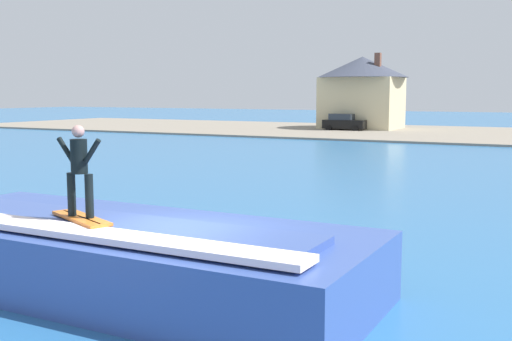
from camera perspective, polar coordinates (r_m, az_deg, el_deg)
name	(u,v)px	position (r m, az deg, el deg)	size (l,w,h in m)	color
ground_plane	(181,300)	(12.33, -6.92, -11.71)	(260.00, 260.00, 0.00)	#2A659C
wave_crest	(122,255)	(12.96, -12.19, -7.58)	(10.31, 4.03, 1.52)	#37519C
surfboard	(81,218)	(12.61, -15.69, -4.22)	(1.90, 1.16, 0.06)	orange
surfer	(79,166)	(12.44, -15.85, 0.41)	(1.08, 0.32, 1.78)	black
shoreline_bank	(502,135)	(62.64, 21.56, 3.03)	(120.00, 25.39, 0.17)	gray
car_near_shore	(344,122)	(65.64, 8.07, 4.37)	(4.42, 2.12, 1.86)	black
house_with_chimney	(362,88)	(68.97, 9.67, 7.42)	(9.84, 9.84, 8.17)	beige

